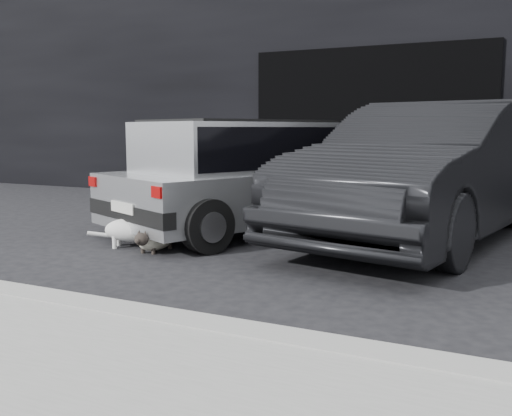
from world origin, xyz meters
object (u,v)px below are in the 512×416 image
at_px(cat_siamese, 154,240).
at_px(cat_white, 136,229).
at_px(second_car, 430,171).
at_px(silver_hatchback, 250,170).

relative_size(cat_siamese, cat_white, 0.95).
bearing_deg(cat_white, cat_siamese, 47.31).
bearing_deg(second_car, silver_hatchback, -160.81).
distance_m(silver_hatchback, second_car, 2.15).
xyz_separation_m(silver_hatchback, cat_siamese, (-0.32, -1.62, -0.63)).
relative_size(silver_hatchback, cat_siamese, 5.26).
height_order(second_car, cat_siamese, second_car).
distance_m(silver_hatchback, cat_white, 1.72).
height_order(silver_hatchback, cat_white, silver_hatchback).
relative_size(second_car, cat_siamese, 6.19).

